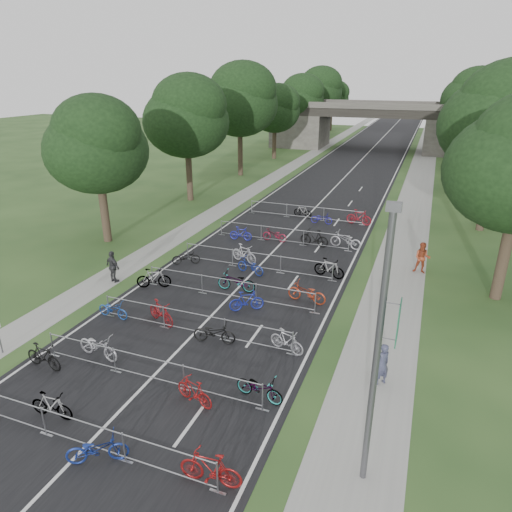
{
  "coord_description": "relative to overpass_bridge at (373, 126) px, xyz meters",
  "views": [
    {
      "loc": [
        8.95,
        -8.37,
        10.87
      ],
      "look_at": [
        0.21,
        14.45,
        1.1
      ],
      "focal_mm": 32.0,
      "sensor_mm": 36.0,
      "label": 1
    }
  ],
  "objects": [
    {
      "name": "tree_right_4",
      "position": [
        13.11,
        -1.07,
        4.37
      ],
      "size": [
        8.18,
        8.18,
        12.47
      ],
      "color": "#33261C",
      "rests_on": "ground"
    },
    {
      "name": "barrier_row_2",
      "position": [
        0.0,
        -57.8,
        -2.99
      ],
      "size": [
        9.7,
        0.08,
        1.1
      ],
      "color": "#95979C",
      "rests_on": "ground"
    },
    {
      "name": "bike_26",
      "position": [
        1.56,
        -39.81,
        -3.09
      ],
      "size": [
        1.69,
        0.63,
        0.88
      ],
      "primitive_type": "imported",
      "rotation": [
        0.0,
        0.0,
        1.6
      ],
      "color": "navy",
      "rests_on": "ground"
    },
    {
      "name": "tree_left_2",
      "position": [
        -11.39,
        -25.07,
        4.58
      ],
      "size": [
        8.4,
        8.4,
        12.81
      ],
      "color": "#33261C",
      "rests_on": "ground"
    },
    {
      "name": "bike_9",
      "position": [
        -1.88,
        -57.47,
        -2.97
      ],
      "size": [
        1.92,
        1.24,
        1.12
      ],
      "primitive_type": "imported",
      "rotation": [
        0.0,
        0.0,
        1.15
      ],
      "color": "maroon",
      "rests_on": "ground"
    },
    {
      "name": "bike_6",
      "position": [
        2.24,
        -61.91,
        -3.03
      ],
      "size": [
        1.73,
        0.93,
        1.0
      ],
      "primitive_type": "imported",
      "rotation": [
        0.0,
        0.0,
        4.42
      ],
      "color": "maroon",
      "rests_on": "ground"
    },
    {
      "name": "bike_17",
      "position": [
        -1.08,
        -49.23,
        -2.95
      ],
      "size": [
        2.0,
        1.18,
        1.16
      ],
      "primitive_type": "imported",
      "rotation": [
        0.0,
        0.0,
        1.22
      ],
      "color": "#AFAEB6",
      "rests_on": "ground"
    },
    {
      "name": "tree_left_3",
      "position": [
        -11.39,
        -13.07,
        2.96
      ],
      "size": [
        6.72,
        6.72,
        10.25
      ],
      "color": "#33261C",
      "rests_on": "ground"
    },
    {
      "name": "bike_1",
      "position": [
        -1.92,
        -64.28,
        -3.04
      ],
      "size": [
        1.66,
        0.57,
        0.98
      ],
      "primitive_type": "imported",
      "rotation": [
        0.0,
        0.0,
        1.64
      ],
      "color": "#95979C",
      "rests_on": "ground"
    },
    {
      "name": "pedestrian_a",
      "position": [
        8.23,
        -58.42,
        -2.68
      ],
      "size": [
        0.74,
        0.72,
        1.71
      ],
      "primitive_type": "imported",
      "rotation": [
        0.0,
        0.0,
        3.88
      ],
      "color": "#353750",
      "rests_on": "ground"
    },
    {
      "name": "tree_right_3",
      "position": [
        13.11,
        -13.07,
        3.39
      ],
      "size": [
        7.17,
        7.17,
        10.93
      ],
      "color": "#33261C",
      "rests_on": "ground"
    },
    {
      "name": "ground",
      "position": [
        0.0,
        -65.0,
        -3.53
      ],
      "size": [
        200.0,
        200.0,
        0.0
      ],
      "primitive_type": "plane",
      "color": "#27451D",
      "rests_on": "ground"
    },
    {
      "name": "bike_23",
      "position": [
        4.3,
        -44.5,
        -2.97
      ],
      "size": [
        2.25,
        1.09,
        1.13
      ],
      "primitive_type": "imported",
      "rotation": [
        0.0,
        0.0,
        4.55
      ],
      "color": "#ACAAB2",
      "rests_on": "ground"
    },
    {
      "name": "lamppost",
      "position": [
        8.33,
        -63.0,
        0.75
      ],
      "size": [
        0.61,
        0.65,
        8.21
      ],
      "color": "#4C4C51",
      "rests_on": "ground"
    },
    {
      "name": "tree_right_1",
      "position": [
        13.11,
        -37.07,
        4.37
      ],
      "size": [
        8.18,
        8.18,
        12.47
      ],
      "color": "#33261C",
      "rests_on": "ground"
    },
    {
      "name": "bike_14",
      "position": [
        1.39,
        -54.93,
        -3.01
      ],
      "size": [
        1.74,
        1.34,
        1.05
      ],
      "primitive_type": "imported",
      "rotation": [
        0.0,
        0.0,
        2.13
      ],
      "color": "#1C279A",
      "rests_on": "ground"
    },
    {
      "name": "bike_22",
      "position": [
        2.25,
        -44.88,
        -2.93
      ],
      "size": [
        2.05,
        0.8,
        1.2
      ],
      "primitive_type": "imported",
      "rotation": [
        0.0,
        0.0,
        4.59
      ],
      "color": "black",
      "rests_on": "ground"
    },
    {
      "name": "bike_10",
      "position": [
        1.18,
        -58.11,
        -3.04
      ],
      "size": [
        1.96,
        0.97,
        0.99
      ],
      "primitive_type": "imported",
      "rotation": [
        0.0,
        0.0,
        1.75
      ],
      "color": "black",
      "rests_on": "ground"
    },
    {
      "name": "barrier_row_0",
      "position": [
        0.0,
        -65.0,
        -2.99
      ],
      "size": [
        9.7,
        0.08,
        1.1
      ],
      "color": "#95979C",
      "rests_on": "ground"
    },
    {
      "name": "lane_markings",
      "position": [
        0.0,
        -15.0,
        -3.53
      ],
      "size": [
        0.12,
        140.0,
        0.0
      ],
      "primitive_type": "cube",
      "color": "silver",
      "rests_on": "ground"
    },
    {
      "name": "barrier_row_6",
      "position": [
        0.0,
        -39.0,
        -2.99
      ],
      "size": [
        9.7,
        0.08,
        1.1
      ],
      "color": "#95979C",
      "rests_on": "ground"
    },
    {
      "name": "bike_12",
      "position": [
        -4.3,
        -54.33,
        -2.97
      ],
      "size": [
        1.92,
        1.24,
        1.12
      ],
      "primitive_type": "imported",
      "rotation": [
        0.0,
        0.0,
        1.99
      ],
      "color": "#95979C",
      "rests_on": "ground"
    },
    {
      "name": "bike_3",
      "position": [
        4.3,
        -64.8,
        -2.97
      ],
      "size": [
        1.92,
        0.68,
        1.14
      ],
      "primitive_type": "imported",
      "rotation": [
        0.0,
        0.0,
        4.79
      ],
      "color": "maroon",
      "rests_on": "ground"
    },
    {
      "name": "bike_4",
      "position": [
        -4.3,
        -62.19,
        -2.99
      ],
      "size": [
        1.83,
        0.64,
        1.08
      ],
      "primitive_type": "imported",
      "rotation": [
        0.0,
        0.0,
        1.49
      ],
      "color": "black",
      "rests_on": "ground"
    },
    {
      "name": "bike_15",
      "position": [
        3.92,
        -53.02,
        -3.0
      ],
      "size": [
        2.11,
        0.95,
        1.07
      ],
      "primitive_type": "imported",
      "rotation": [
        0.0,
        0.0,
        4.59
      ],
      "color": "#9E3017",
      "rests_on": "ground"
    },
    {
      "name": "bike_16",
      "position": [
        -4.3,
        -50.76,
        -3.09
      ],
      "size": [
        1.76,
        1.38,
        0.89
      ],
      "primitive_type": "imported",
      "rotation": [
        0.0,
        0.0,
        2.11
      ],
      "color": "black",
      "rests_on": "ground"
    },
    {
      "name": "overpass_bridge",
      "position": [
        0.0,
        0.0,
        0.0
      ],
      "size": [
        31.0,
        8.0,
        7.05
      ],
      "color": "#403E39",
      "rests_on": "ground"
    },
    {
      "name": "bike_19",
      "position": [
        4.3,
        -49.55,
        -2.97
      ],
      "size": [
        1.94,
        0.92,
        1.12
      ],
      "primitive_type": "imported",
      "rotation": [
        0.0,
        0.0,
        1.35
      ],
      "color": "#95979C",
      "rests_on": "ground"
    },
    {
      "name": "bike_13",
      "position": [
        0.06,
        -53.12,
        -2.98
      ],
      "size": [
        2.17,
        0.89,
        1.11
      ],
      "primitive_type": "imported",
      "rotation": [
        0.0,
        0.0,
        4.79
      ],
      "color": "#95979C",
      "rests_on": "ground"
    },
    {
      "name": "barrier_row_5",
      "position": [
        0.0,
        -45.0,
        -2.99
      ],
      "size": [
        9.7,
        0.08,
        1.1
      ],
      "color": "#95979C",
      "rests_on": "ground"
    },
    {
      "name": "pedestrian_c",
      "position": [
        -6.8,
        -54.49,
        -2.62
      ],
      "size": [
        1.16,
        0.76,
        1.83
      ],
      "primitive_type": "imported",
      "rotation": [
        0.0,
        0.0,
        2.83
      ],
      "color": "#2B2B2E",
      "rests_on": "ground"
    },
    {
      "name": "sidewalk_left",
      "position": [
        -7.5,
        -15.0,
        -3.53
      ],
      "size": [
        2.0,
        140.0,
        0.01
      ],
      "primitive_type": "cube",
      "color": "gray",
      "rests_on": "ground"
    },
    {
      "name": "bike_2",
      "position": [
        0.78,
        -65.29,
        -3.05
      ],
      "size": [
        1.92,
        1.48,
        0.97
      ],
      "primitive_type": "imported",
      "rotation": [
        0.0,
        0.0,
        2.09
      ],
      "color": "navy",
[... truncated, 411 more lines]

